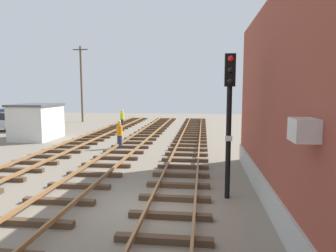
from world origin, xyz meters
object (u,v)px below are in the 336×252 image
object	(u,v)px
parked_car_silver	(13,122)
parked_car_green	(26,115)
signal_mast	(229,109)
track_worker_foreground	(120,134)
control_hut	(37,121)
track_worker_distant	(122,119)
utility_pole_far	(81,83)

from	to	relation	value
parked_car_silver	parked_car_green	distance (m)	7.50
parked_car_silver	signal_mast	bearing A→B (deg)	-39.96
parked_car_silver	track_worker_foreground	bearing A→B (deg)	-29.69
control_hut	track_worker_distant	xyz separation A→B (m)	(4.65, 8.01, -0.46)
control_hut	parked_car_silver	xyz separation A→B (m)	(-4.72, 4.02, -0.49)
signal_mast	utility_pole_far	bearing A→B (deg)	122.32
parked_car_silver	parked_car_green	world-z (taller)	same
utility_pole_far	control_hut	bearing A→B (deg)	-82.75
control_hut	parked_car_silver	bearing A→B (deg)	139.58
signal_mast	track_worker_distant	size ratio (longest dim) A/B	2.69
track_worker_foreground	track_worker_distant	size ratio (longest dim) A/B	1.00
parked_car_green	track_worker_foreground	world-z (taller)	track_worker_foreground
parked_car_green	track_worker_foreground	xyz separation A→B (m)	(15.19, -13.84, 0.03)
control_hut	track_worker_foreground	size ratio (longest dim) A/B	2.03
utility_pole_far	track_worker_distant	xyz separation A→B (m)	(6.29, -4.91, -3.78)
signal_mast	parked_car_silver	distance (m)	24.29
track_worker_distant	track_worker_foreground	bearing A→B (deg)	-75.50
signal_mast	track_worker_foreground	xyz separation A→B (m)	(-6.34, 8.58, -2.25)
parked_car_silver	utility_pole_far	bearing A→B (deg)	70.95
track_worker_distant	utility_pole_far	bearing A→B (deg)	142.03
track_worker_distant	control_hut	bearing A→B (deg)	-120.14
parked_car_green	parked_car_silver	bearing A→B (deg)	-66.57
parked_car_green	track_worker_foreground	bearing A→B (deg)	-42.35
signal_mast	track_worker_foreground	size ratio (longest dim) A/B	2.69
parked_car_green	signal_mast	bearing A→B (deg)	-46.17
control_hut	track_worker_distant	distance (m)	9.28
parked_car_green	track_worker_foreground	size ratio (longest dim) A/B	2.25
signal_mast	track_worker_distant	bearing A→B (deg)	115.15
control_hut	parked_car_green	size ratio (longest dim) A/B	0.90
control_hut	signal_mast	bearing A→B (deg)	-39.80
utility_pole_far	track_worker_foreground	size ratio (longest dim) A/B	4.83
signal_mast	parked_car_green	world-z (taller)	signal_mast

